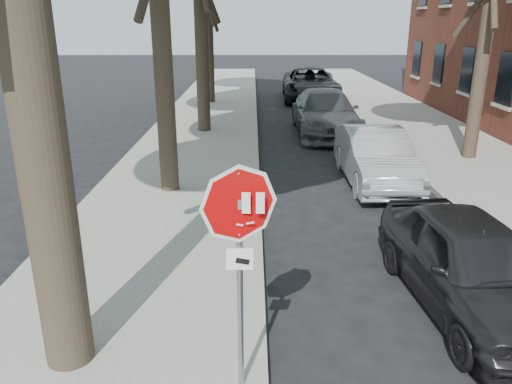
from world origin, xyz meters
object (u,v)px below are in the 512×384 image
(car_a, at_px, (471,264))
(car_b, at_px, (375,157))
(car_c, at_px, (325,113))
(stop_sign, at_px, (239,238))
(car_d, at_px, (310,84))

(car_a, xyz_separation_m, car_b, (0.00, 5.97, 0.01))
(car_a, distance_m, car_c, 12.04)
(stop_sign, height_order, car_a, stop_sign)
(stop_sign, distance_m, car_a, 3.98)
(car_a, xyz_separation_m, car_d, (-0.12, 20.33, 0.15))
(stop_sign, relative_size, car_d, 0.43)
(car_a, distance_m, car_d, 20.33)
(car_c, distance_m, car_d, 8.31)
(stop_sign, xyz_separation_m, car_d, (3.18, 22.18, -1.10))
(car_b, distance_m, car_d, 14.36)
(stop_sign, bearing_deg, car_c, 78.45)
(car_b, bearing_deg, car_c, 94.31)
(car_a, height_order, car_b, car_b)
(car_c, bearing_deg, car_d, 87.63)
(stop_sign, height_order, car_d, stop_sign)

